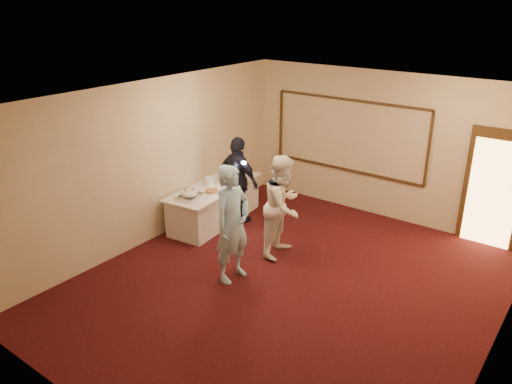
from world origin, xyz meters
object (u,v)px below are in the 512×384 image
Objects in this scene: woman at (283,206)px; tart at (212,191)px; buffet_table at (215,204)px; guest at (238,181)px; plate_stack_b at (230,180)px; man at (232,224)px; plate_stack_a at (210,181)px; cupcake_stand at (235,167)px; pavlova_tray at (189,195)px.

tart is at bearing 82.86° from woman.
guest is at bearing 34.75° from buffet_table.
guest is (0.21, 0.57, 0.10)m from tart.
woman is (1.71, -0.61, 0.06)m from plate_stack_b.
guest is at bearing -6.68° from plate_stack_b.
plate_stack_b reaches higher than tart.
man reaches higher than plate_stack_b.
cupcake_stand is at bearing 90.69° from plate_stack_a.
woman is (2.00, -1.14, -0.01)m from cupcake_stand.
woman is at bearing -9.13° from buffet_table.
guest reaches higher than pavlova_tray.
pavlova_tray is at bearing -76.92° from plate_stack_a.
cupcake_stand is 2.30m from woman.
man reaches higher than plate_stack_a.
pavlova_tray is 0.30× the size of woman.
pavlova_tray is 1.92× the size of tart.
buffet_table is at bearing -1.54° from plate_stack_a.
cupcake_stand reaches higher than pavlova_tray.
plate_stack_a is at bearing 103.08° from pavlova_tray.
pavlova_tray is at bearing 80.18° from guest.
pavlova_tray is at bearing 98.04° from woman.
man is at bearing -23.73° from pavlova_tray.
tart is 0.16× the size of guest.
tart is at bearing -43.05° from plate_stack_a.
plate_stack_b is at bearing 47.28° from plate_stack_a.
cupcake_stand is 0.61m from plate_stack_b.
cupcake_stand is 0.23× the size of man.
cupcake_stand reaches higher than buffet_table.
woman reaches higher than cupcake_stand.
plate_stack_b is 2.37m from man.
plate_stack_a is 0.90× the size of plate_stack_b.
cupcake_stand is 1.55× the size of tart.
cupcake_stand is 2.34× the size of plate_stack_a.
man reaches higher than pavlova_tray.
man is at bearing -39.55° from plate_stack_a.
tart reaches higher than buffet_table.
buffet_table is 0.54m from tart.
guest reaches higher than plate_stack_b.
plate_stack_a is 2.01m from woman.
man is (1.69, -1.49, 0.59)m from buffet_table.
man is 1.06× the size of woman.
buffet_table is 8.39× the size of tart.
man reaches higher than guest.
woman is at bearing -0.41° from tart.
cupcake_stand is 2.11× the size of plate_stack_b.
pavlova_tray reaches higher than plate_stack_a.
man reaches higher than cupcake_stand.
guest is (-1.29, 1.77, -0.08)m from man.
plate_stack_b is at bearing 93.05° from tart.
pavlova_tray is at bearing -105.02° from tart.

